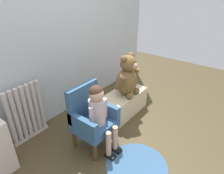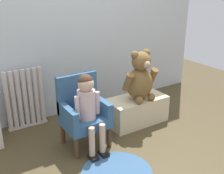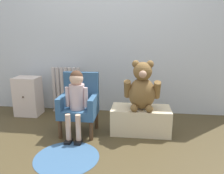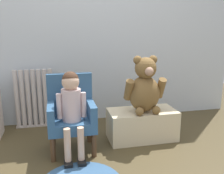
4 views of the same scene
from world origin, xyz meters
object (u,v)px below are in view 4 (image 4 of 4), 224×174
object	(u,v)px
radiator	(34,99)
large_teddy_bear	(145,88)
child_armchair	(71,113)
low_bench	(142,124)
child_figure	(71,102)

from	to	relation	value
radiator	large_teddy_bear	world-z (taller)	large_teddy_bear
child_armchair	low_bench	size ratio (longest dim) A/B	1.03
child_figure	low_bench	distance (m)	0.81
radiator	low_bench	xyz separation A→B (m)	(1.08, -0.58, -0.18)
radiator	low_bench	distance (m)	1.24
large_teddy_bear	low_bench	bearing A→B (deg)	97.34
child_armchair	large_teddy_bear	xyz separation A→B (m)	(0.71, 0.03, 0.19)
radiator	large_teddy_bear	size ratio (longest dim) A/B	1.20
radiator	large_teddy_bear	distance (m)	1.27
radiator	low_bench	bearing A→B (deg)	-28.08
radiator	child_figure	size ratio (longest dim) A/B	0.88
child_armchair	child_figure	distance (m)	0.18
large_teddy_bear	child_armchair	bearing A→B (deg)	-177.73
radiator	child_figure	distance (m)	0.85
child_figure	low_bench	xyz separation A→B (m)	(0.71, 0.18, -0.34)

